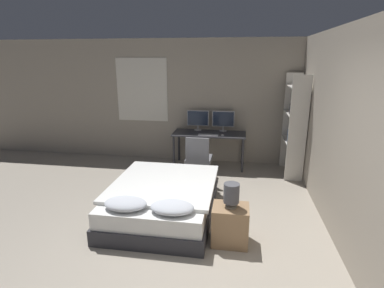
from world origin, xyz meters
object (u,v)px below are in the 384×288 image
at_px(nightstand, 230,225).
at_px(office_chair, 198,162).
at_px(bookshelf, 295,122).
at_px(desk, 209,137).
at_px(keyboard, 208,135).
at_px(computer_mouse, 222,135).
at_px(bed, 163,200).
at_px(monitor_right, 223,120).
at_px(bedside_lamp, 231,193).
at_px(monitor_left, 198,119).

height_order(nightstand, office_chair, office_chair).
height_order(nightstand, bookshelf, bookshelf).
relative_size(desk, office_chair, 1.74).
bearing_deg(nightstand, keyboard, 102.36).
xyz_separation_m(desk, bookshelf, (1.70, -0.25, 0.44)).
relative_size(keyboard, computer_mouse, 5.87).
height_order(bed, monitor_right, monitor_right).
height_order(bedside_lamp, monitor_left, monitor_left).
relative_size(bedside_lamp, monitor_right, 0.65).
xyz_separation_m(nightstand, keyboard, (-0.56, 2.58, 0.50)).
relative_size(bedside_lamp, office_chair, 0.35).
distance_m(bedside_lamp, office_chair, 2.13).
xyz_separation_m(monitor_left, bookshelf, (1.98, -0.47, 0.09)).
distance_m(computer_mouse, bookshelf, 1.44).
xyz_separation_m(monitor_right, bookshelf, (1.42, -0.47, 0.09)).
relative_size(monitor_left, computer_mouse, 6.85).
relative_size(monitor_right, computer_mouse, 6.85).
bearing_deg(office_chair, computer_mouse, 54.90).
bearing_deg(monitor_left, bookshelf, -13.49).
relative_size(bed, office_chair, 2.15).
height_order(keyboard, office_chair, office_chair).
bearing_deg(monitor_right, bed, -106.50).
bearing_deg(keyboard, bedside_lamp, -77.64).
bearing_deg(bed, desk, 78.59).
distance_m(monitor_left, computer_mouse, 0.76).
xyz_separation_m(bedside_lamp, bookshelf, (1.13, 2.55, 0.41)).
height_order(bedside_lamp, keyboard, bedside_lamp).
xyz_separation_m(monitor_right, keyboard, (-0.28, -0.44, -0.24)).
height_order(desk, keyboard, keyboard).
xyz_separation_m(desk, keyboard, (0.00, -0.22, 0.10)).
xyz_separation_m(nightstand, office_chair, (-0.68, 1.99, 0.11)).
distance_m(bed, keyboard, 2.14).
bearing_deg(monitor_left, nightstand, -74.39).
relative_size(bedside_lamp, monitor_left, 0.65).
height_order(desk, monitor_left, monitor_left).
height_order(desk, bookshelf, bookshelf).
distance_m(monitor_right, office_chair, 1.28).
distance_m(desk, computer_mouse, 0.38).
distance_m(bed, desk, 2.33).
distance_m(bed, monitor_left, 2.59).
bearing_deg(nightstand, desk, 101.42).
height_order(desk, office_chair, office_chair).
relative_size(bedside_lamp, desk, 0.20).
xyz_separation_m(desk, monitor_left, (-0.28, 0.22, 0.34)).
bearing_deg(bedside_lamp, bed, 151.80).
distance_m(bed, bedside_lamp, 1.23).
xyz_separation_m(nightstand, monitor_right, (-0.29, 3.02, 0.75)).
height_order(bed, computer_mouse, computer_mouse).
bearing_deg(bed, bookshelf, 42.88).
bearing_deg(office_chair, nightstand, -70.99).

